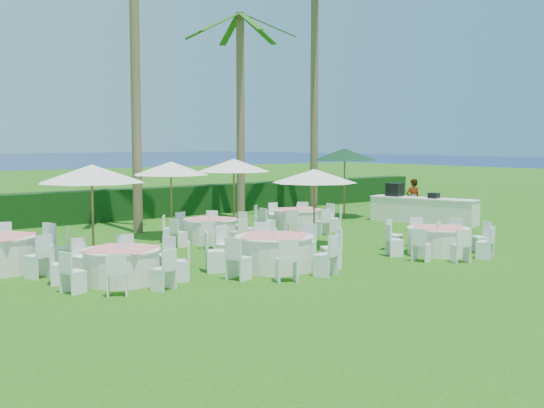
{
  "coord_description": "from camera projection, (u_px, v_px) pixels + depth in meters",
  "views": [
    {
      "loc": [
        -11.07,
        -12.44,
        3.06
      ],
      "look_at": [
        0.77,
        2.49,
        1.3
      ],
      "focal_mm": 45.0,
      "sensor_mm": 36.0,
      "label": 1
    }
  ],
  "objects": [
    {
      "name": "banquet_table_a",
      "position": [
        122.0,
        265.0,
        14.75
      ],
      "size": [
        2.94,
        2.94,
        0.9
      ],
      "color": "white",
      "rests_on": "ground"
    },
    {
      "name": "palm_e",
      "position": [
        314.0,
        80.0,
        28.53
      ],
      "size": [
        4.29,
        4.34,
        10.33
      ],
      "color": "brown",
      "rests_on": "ground"
    },
    {
      "name": "banquet_table_b",
      "position": [
        274.0,
        252.0,
        16.25
      ],
      "size": [
        3.25,
        3.25,
        0.99
      ],
      "color": "white",
      "rests_on": "ground"
    },
    {
      "name": "ground",
      "position": [
        310.0,
        265.0,
        16.83
      ],
      "size": [
        120.0,
        120.0,
        0.0
      ],
      "primitive_type": "plane",
      "color": "#1B580F",
      "rests_on": "ground"
    },
    {
      "name": "palm_d",
      "position": [
        240.0,
        105.0,
        26.8
      ],
      "size": [
        4.33,
        4.31,
        8.06
      ],
      "color": "brown",
      "rests_on": "ground"
    },
    {
      "name": "umbrella_b",
      "position": [
        314.0,
        176.0,
        19.45
      ],
      "size": [
        2.44,
        2.44,
        2.27
      ],
      "color": "brown",
      "rests_on": "ground"
    },
    {
      "name": "hedge",
      "position": [
        103.0,
        205.0,
        26.14
      ],
      "size": [
        34.0,
        1.0,
        1.2
      ],
      "primitive_type": "cube",
      "color": "black",
      "rests_on": "ground"
    },
    {
      "name": "umbrella_green",
      "position": [
        345.0,
        154.0,
        27.1
      ],
      "size": [
        2.6,
        2.6,
        2.78
      ],
      "color": "brown",
      "rests_on": "ground"
    },
    {
      "name": "staff_person",
      "position": [
        413.0,
        199.0,
        26.46
      ],
      "size": [
        0.68,
        0.56,
        1.61
      ],
      "primitive_type": "imported",
      "rotation": [
        0.0,
        0.0,
        2.8
      ],
      "color": "gray",
      "rests_on": "ground"
    },
    {
      "name": "buffet_table",
      "position": [
        422.0,
        209.0,
        25.55
      ],
      "size": [
        1.85,
        4.18,
        1.46
      ],
      "color": "white",
      "rests_on": "ground"
    },
    {
      "name": "umbrella_c",
      "position": [
        171.0,
        168.0,
        21.45
      ],
      "size": [
        2.43,
        2.43,
        2.42
      ],
      "color": "brown",
      "rests_on": "ground"
    },
    {
      "name": "palm_c",
      "position": [
        135.0,
        31.0,
        22.27
      ],
      "size": [
        4.4,
        4.16,
        12.35
      ],
      "color": "brown",
      "rests_on": "ground"
    },
    {
      "name": "banquet_table_f",
      "position": [
        298.0,
        219.0,
        23.27
      ],
      "size": [
        2.98,
        2.98,
        0.91
      ],
      "color": "white",
      "rests_on": "ground"
    },
    {
      "name": "banquet_table_c",
      "position": [
        438.0,
        240.0,
        18.44
      ],
      "size": [
        2.89,
        2.89,
        0.9
      ],
      "color": "white",
      "rests_on": "ground"
    },
    {
      "name": "umbrella_d",
      "position": [
        234.0,
        165.0,
        22.79
      ],
      "size": [
        2.45,
        2.45,
        2.48
      ],
      "color": "brown",
      "rests_on": "ground"
    },
    {
      "name": "banquet_table_e",
      "position": [
        210.0,
        230.0,
        20.67
      ],
      "size": [
        2.85,
        2.85,
        0.87
      ],
      "color": "white",
      "rests_on": "ground"
    },
    {
      "name": "umbrella_a",
      "position": [
        92.0,
        174.0,
        16.36
      ],
      "size": [
        2.6,
        2.6,
        2.5
      ],
      "color": "brown",
      "rests_on": "ground"
    }
  ]
}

